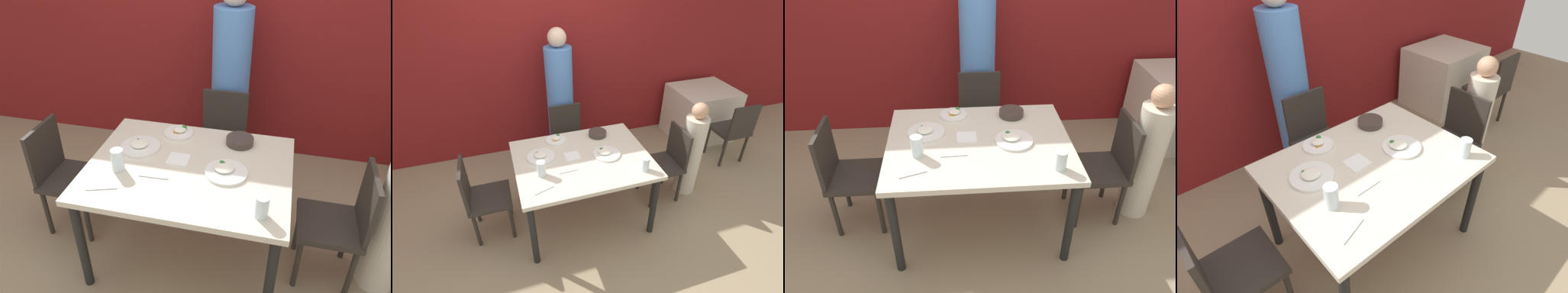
# 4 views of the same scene
# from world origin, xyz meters

# --- Properties ---
(ground_plane) EXTENTS (10.00, 10.00, 0.00)m
(ground_plane) POSITION_xyz_m (0.00, 0.00, 0.00)
(ground_plane) COLOR #998466
(dining_table) EXTENTS (1.29, 1.00, 0.76)m
(dining_table) POSITION_xyz_m (0.00, 0.00, 0.67)
(dining_table) COLOR beige
(dining_table) RESTS_ON ground_plane
(chair_adult_spot) EXTENTS (0.40, 0.40, 0.86)m
(chair_adult_spot) POSITION_xyz_m (0.07, 0.84, 0.48)
(chair_adult_spot) COLOR #2D2823
(chair_adult_spot) RESTS_ON ground_plane
(chair_child_spot) EXTENTS (0.40, 0.40, 0.86)m
(chair_child_spot) POSITION_xyz_m (0.98, 0.03, 0.48)
(chair_child_spot) COLOR #2D2823
(chair_child_spot) RESTS_ON ground_plane
(chair_empty_left) EXTENTS (0.40, 0.40, 0.86)m
(chair_empty_left) POSITION_xyz_m (-0.98, 0.08, 0.48)
(chair_empty_left) COLOR #2D2823
(chair_empty_left) RESTS_ON ground_plane
(person_adult) EXTENTS (0.33, 0.33, 1.70)m
(person_adult) POSITION_xyz_m (0.07, 1.17, 0.79)
(person_adult) COLOR #5184D1
(person_adult) RESTS_ON ground_plane
(person_child) EXTENTS (0.24, 0.24, 1.13)m
(person_child) POSITION_xyz_m (1.27, 0.03, 0.53)
(person_child) COLOR beige
(person_child) RESTS_ON ground_plane
(bowl_curry) EXTENTS (0.19, 0.19, 0.05)m
(bowl_curry) POSITION_xyz_m (0.28, 0.34, 0.78)
(bowl_curry) COLOR #3D332D
(bowl_curry) RESTS_ON dining_table
(plate_rice_adult) EXTENTS (0.27, 0.27, 0.04)m
(plate_rice_adult) POSITION_xyz_m (-0.38, 0.13, 0.77)
(plate_rice_adult) COLOR white
(plate_rice_adult) RESTS_ON dining_table
(plate_rice_child) EXTENTS (0.21, 0.21, 0.05)m
(plate_rice_child) POSITION_xyz_m (-0.17, 0.38, 0.77)
(plate_rice_child) COLOR white
(plate_rice_child) RESTS_ON dining_table
(plate_noodles) EXTENTS (0.27, 0.27, 0.05)m
(plate_noodles) POSITION_xyz_m (0.24, -0.01, 0.77)
(plate_noodles) COLOR white
(plate_noodles) RESTS_ON dining_table
(glass_water_tall) EXTENTS (0.08, 0.08, 0.15)m
(glass_water_tall) POSITION_xyz_m (-0.42, -0.14, 0.83)
(glass_water_tall) COLOR silver
(glass_water_tall) RESTS_ON dining_table
(glass_water_short) EXTENTS (0.08, 0.08, 0.13)m
(glass_water_short) POSITION_xyz_m (0.49, -0.35, 0.82)
(glass_water_short) COLOR silver
(glass_water_short) RESTS_ON dining_table
(napkin_folded) EXTENTS (0.14, 0.14, 0.01)m
(napkin_folded) POSITION_xyz_m (-0.08, 0.06, 0.76)
(napkin_folded) COLOR white
(napkin_folded) RESTS_ON dining_table
(fork_steel) EXTENTS (0.18, 0.08, 0.01)m
(fork_steel) POSITION_xyz_m (-0.44, -0.34, 0.76)
(fork_steel) COLOR silver
(fork_steel) RESTS_ON dining_table
(spoon_steel) EXTENTS (0.18, 0.03, 0.01)m
(spoon_steel) POSITION_xyz_m (-0.18, -0.16, 0.76)
(spoon_steel) COLOR silver
(spoon_steel) RESTS_ON dining_table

